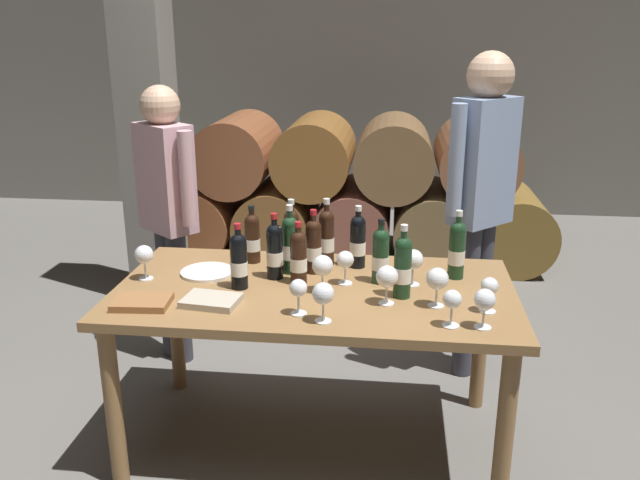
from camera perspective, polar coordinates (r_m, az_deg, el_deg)
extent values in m
plane|color=#66635E|center=(3.17, -0.43, -16.98)|extent=(14.00, 14.00, 0.00)
cube|color=slate|center=(6.80, 4.01, 14.46)|extent=(10.00, 0.24, 2.80)
cylinder|color=brown|center=(5.62, -10.00, 2.08)|extent=(0.60, 0.90, 0.60)
cylinder|color=brown|center=(5.48, -3.66, 1.90)|extent=(0.60, 0.90, 0.60)
cylinder|color=brown|center=(5.41, 2.93, 1.69)|extent=(0.60, 0.90, 0.60)
cylinder|color=brown|center=(5.41, 9.61, 1.45)|extent=(0.60, 0.90, 0.60)
cylinder|color=brown|center=(5.48, 16.20, 1.19)|extent=(0.60, 0.90, 0.60)
cylinder|color=brown|center=(5.42, -7.09, 7.54)|extent=(0.60, 0.90, 0.60)
cylinder|color=brown|center=(5.31, -0.40, 7.46)|extent=(0.60, 0.90, 0.60)
cylinder|color=brown|center=(5.27, 6.47, 7.27)|extent=(0.60, 0.90, 0.60)
cylinder|color=brown|center=(5.31, 13.34, 6.97)|extent=(0.60, 0.90, 0.60)
cube|color=slate|center=(4.51, -14.78, 10.84)|extent=(0.32, 0.32, 2.60)
cube|color=olive|center=(2.81, -0.47, -4.55)|extent=(1.70, 0.90, 0.04)
cylinder|color=olive|center=(2.85, -17.51, -13.75)|extent=(0.07, 0.07, 0.72)
cylinder|color=olive|center=(2.67, 15.76, -15.92)|extent=(0.07, 0.07, 0.72)
cylinder|color=olive|center=(3.48, -12.41, -7.20)|extent=(0.07, 0.07, 0.72)
cylinder|color=olive|center=(3.34, 13.78, -8.47)|extent=(0.07, 0.07, 0.72)
cylinder|color=#19381E|center=(2.70, 7.18, -2.78)|extent=(0.07, 0.07, 0.22)
sphere|color=#19381E|center=(2.66, 7.28, -0.47)|extent=(0.07, 0.07, 0.07)
cylinder|color=#19381E|center=(2.65, 7.30, 0.10)|extent=(0.03, 0.03, 0.07)
cylinder|color=silver|center=(2.64, 7.34, 1.07)|extent=(0.03, 0.03, 0.02)
cylinder|color=silver|center=(2.70, 7.17, -2.99)|extent=(0.07, 0.07, 0.07)
cylinder|color=black|center=(3.04, 0.57, -0.16)|extent=(0.07, 0.07, 0.22)
sphere|color=black|center=(3.01, 0.57, 1.97)|extent=(0.07, 0.07, 0.07)
cylinder|color=black|center=(3.00, 0.57, 2.50)|extent=(0.03, 0.03, 0.07)
cylinder|color=silver|center=(2.99, 0.58, 3.38)|extent=(0.03, 0.03, 0.03)
cylinder|color=silver|center=(3.04, 0.57, -0.35)|extent=(0.07, 0.07, 0.07)
cylinder|color=black|center=(2.79, -7.06, -2.23)|extent=(0.07, 0.07, 0.20)
sphere|color=black|center=(2.76, -7.14, -0.16)|extent=(0.07, 0.07, 0.07)
cylinder|color=black|center=(2.75, -7.16, 0.35)|extent=(0.03, 0.03, 0.06)
cylinder|color=#B21E23|center=(2.74, -7.19, 1.20)|extent=(0.03, 0.03, 0.02)
cylinder|color=silver|center=(2.80, -7.05, -2.42)|extent=(0.07, 0.07, 0.06)
cylinder|color=black|center=(3.08, -2.48, -0.04)|extent=(0.07, 0.07, 0.21)
sphere|color=black|center=(3.04, -2.51, 1.98)|extent=(0.07, 0.07, 0.07)
cylinder|color=black|center=(3.04, -2.52, 2.49)|extent=(0.03, 0.03, 0.07)
cylinder|color=silver|center=(3.02, -2.53, 3.32)|extent=(0.03, 0.03, 0.02)
cylinder|color=silver|center=(3.08, -2.48, -0.23)|extent=(0.07, 0.07, 0.06)
cylinder|color=#19381E|center=(2.84, 5.27, -1.78)|extent=(0.07, 0.07, 0.20)
sphere|color=#19381E|center=(2.81, 5.33, 0.27)|extent=(0.07, 0.07, 0.07)
cylinder|color=#19381E|center=(2.80, 5.35, 0.77)|extent=(0.03, 0.03, 0.06)
cylinder|color=black|center=(2.79, 5.37, 1.62)|extent=(0.03, 0.03, 0.02)
cylinder|color=silver|center=(2.85, 5.26, -1.97)|extent=(0.07, 0.07, 0.06)
cylinder|color=black|center=(2.89, -3.95, -1.37)|extent=(0.07, 0.07, 0.21)
sphere|color=black|center=(2.85, -4.00, 0.71)|extent=(0.07, 0.07, 0.07)
cylinder|color=black|center=(2.84, -4.01, 1.22)|extent=(0.03, 0.03, 0.07)
cylinder|color=#B21E23|center=(2.83, -4.03, 2.09)|extent=(0.03, 0.03, 0.02)
cylinder|color=silver|center=(2.89, -3.95, -1.56)|extent=(0.07, 0.07, 0.06)
cylinder|color=#19381E|center=(2.94, 11.79, -1.24)|extent=(0.07, 0.07, 0.22)
sphere|color=#19381E|center=(2.91, 11.93, 0.88)|extent=(0.07, 0.07, 0.07)
cylinder|color=#19381E|center=(2.90, 11.97, 1.41)|extent=(0.03, 0.03, 0.07)
cylinder|color=silver|center=(2.89, 12.03, 2.29)|extent=(0.03, 0.03, 0.02)
cylinder|color=silver|center=(2.95, 11.78, -1.44)|extent=(0.07, 0.07, 0.06)
cylinder|color=black|center=(3.10, -5.90, -0.20)|extent=(0.07, 0.07, 0.19)
sphere|color=black|center=(3.07, -5.96, 1.62)|extent=(0.07, 0.07, 0.07)
cylinder|color=black|center=(3.06, -5.97, 2.05)|extent=(0.03, 0.03, 0.06)
cylinder|color=black|center=(3.05, -6.00, 2.80)|extent=(0.03, 0.03, 0.02)
cylinder|color=silver|center=(3.10, -5.89, -0.37)|extent=(0.07, 0.07, 0.06)
cylinder|color=black|center=(2.82, -1.87, -1.92)|extent=(0.07, 0.07, 0.19)
sphere|color=black|center=(2.79, -1.90, 0.07)|extent=(0.07, 0.07, 0.07)
cylinder|color=black|center=(2.78, -1.90, 0.55)|extent=(0.03, 0.03, 0.06)
cylinder|color=#B21E23|center=(2.77, -1.91, 1.38)|extent=(0.03, 0.03, 0.02)
cylinder|color=silver|center=(2.83, -1.87, -2.11)|extent=(0.07, 0.07, 0.06)
cylinder|color=black|center=(2.95, -0.57, -0.93)|extent=(0.07, 0.07, 0.21)
sphere|color=black|center=(2.91, -0.58, 1.09)|extent=(0.07, 0.07, 0.07)
cylinder|color=black|center=(2.91, -0.58, 1.59)|extent=(0.03, 0.03, 0.06)
cylinder|color=#B21E23|center=(2.89, -0.58, 2.42)|extent=(0.03, 0.03, 0.02)
cylinder|color=silver|center=(2.95, -0.57, -1.12)|extent=(0.07, 0.07, 0.06)
cylinder|color=#19381E|center=(2.94, -2.62, -0.80)|extent=(0.07, 0.07, 0.22)
sphere|color=#19381E|center=(2.91, -2.65, 1.37)|extent=(0.07, 0.07, 0.07)
cylinder|color=#19381E|center=(2.90, -2.66, 1.92)|extent=(0.03, 0.03, 0.07)
cylinder|color=silver|center=(2.89, -2.67, 2.82)|extent=(0.03, 0.03, 0.03)
cylinder|color=silver|center=(2.95, -2.62, -1.01)|extent=(0.07, 0.07, 0.07)
cylinder|color=black|center=(3.02, 3.30, -0.50)|extent=(0.07, 0.07, 0.20)
sphere|color=black|center=(2.99, 3.34, 1.47)|extent=(0.07, 0.07, 0.07)
cylinder|color=black|center=(2.98, 3.35, 1.95)|extent=(0.03, 0.03, 0.06)
cylinder|color=silver|center=(2.97, 3.36, 2.77)|extent=(0.03, 0.03, 0.02)
cylinder|color=silver|center=(3.02, 3.30, -0.68)|extent=(0.07, 0.07, 0.06)
cylinder|color=white|center=(2.49, 0.27, -7.07)|extent=(0.06, 0.06, 0.00)
cylinder|color=white|center=(2.48, 0.27, -6.23)|extent=(0.01, 0.01, 0.07)
sphere|color=white|center=(2.45, 0.27, -4.67)|extent=(0.08, 0.08, 0.08)
cylinder|color=white|center=(3.00, -14.89, -3.25)|extent=(0.06, 0.06, 0.00)
cylinder|color=white|center=(2.99, -14.95, -2.54)|extent=(0.01, 0.01, 0.07)
sphere|color=white|center=(2.96, -15.06, -1.22)|extent=(0.08, 0.08, 0.08)
cylinder|color=white|center=(2.56, -1.87, -6.40)|extent=(0.06, 0.06, 0.00)
cylinder|color=white|center=(2.54, -1.88, -5.58)|extent=(0.01, 0.01, 0.07)
sphere|color=white|center=(2.52, -1.90, -4.19)|extent=(0.07, 0.07, 0.07)
cylinder|color=white|center=(2.86, 8.00, -3.85)|extent=(0.06, 0.06, 0.00)
cylinder|color=white|center=(2.85, 8.03, -3.10)|extent=(0.01, 0.01, 0.07)
sphere|color=white|center=(2.82, 8.10, -1.68)|extent=(0.09, 0.09, 0.09)
cylinder|color=white|center=(2.85, 2.18, -3.77)|extent=(0.06, 0.06, 0.00)
cylinder|color=white|center=(2.84, 2.19, -3.02)|extent=(0.01, 0.01, 0.07)
sphere|color=white|center=(2.81, 2.21, -1.70)|extent=(0.08, 0.08, 0.08)
cylinder|color=white|center=(2.77, 0.22, -4.47)|extent=(0.06, 0.06, 0.00)
cylinder|color=white|center=(2.75, 0.22, -3.70)|extent=(0.01, 0.01, 0.07)
sphere|color=white|center=(2.72, 0.22, -2.23)|extent=(0.09, 0.09, 0.09)
cylinder|color=white|center=(2.66, 5.77, -5.49)|extent=(0.06, 0.06, 0.00)
cylinder|color=white|center=(2.65, 5.80, -4.69)|extent=(0.01, 0.01, 0.07)
sphere|color=white|center=(2.62, 5.85, -3.17)|extent=(0.09, 0.09, 0.09)
cylinder|color=white|center=(2.66, 14.35, -6.02)|extent=(0.06, 0.06, 0.00)
cylinder|color=white|center=(2.64, 14.42, -5.23)|extent=(0.01, 0.01, 0.07)
sphere|color=white|center=(2.62, 14.53, -3.89)|extent=(0.07, 0.07, 0.07)
cylinder|color=white|center=(2.67, 10.03, -5.65)|extent=(0.06, 0.06, 0.00)
cylinder|color=white|center=(2.65, 10.08, -4.86)|extent=(0.01, 0.01, 0.07)
sphere|color=white|center=(2.62, 10.17, -3.34)|extent=(0.09, 0.09, 0.09)
cylinder|color=white|center=(2.52, 13.95, -7.37)|extent=(0.06, 0.06, 0.00)
cylinder|color=white|center=(2.50, 14.01, -6.55)|extent=(0.01, 0.01, 0.07)
sphere|color=white|center=(2.48, 14.14, -5.04)|extent=(0.08, 0.08, 0.08)
cylinder|color=white|center=(2.51, 11.28, -7.31)|extent=(0.06, 0.06, 0.00)
cylinder|color=white|center=(2.49, 11.33, -6.48)|extent=(0.01, 0.01, 0.07)
sphere|color=white|center=(2.46, 11.43, -5.05)|extent=(0.07, 0.07, 0.07)
cube|color=#B2A893|center=(2.68, -9.43, -5.23)|extent=(0.24, 0.19, 0.03)
cube|color=#936038|center=(2.72, -15.21, -5.25)|extent=(0.23, 0.18, 0.03)
cylinder|color=white|center=(3.00, -9.77, -2.77)|extent=(0.24, 0.24, 0.01)
cylinder|color=#383842|center=(3.68, 13.71, -4.78)|extent=(0.11, 0.11, 0.85)
cylinder|color=#383842|center=(3.60, 12.60, -5.22)|extent=(0.11, 0.11, 0.85)
cube|color=#8499BC|center=(3.42, 14.05, 6.61)|extent=(0.35, 0.35, 0.64)
cylinder|color=#8499BC|center=(3.58, 16.21, 7.45)|extent=(0.08, 0.08, 0.54)
cylinder|color=#8499BC|center=(3.25, 11.77, 6.79)|extent=(0.08, 0.08, 0.54)
sphere|color=tan|center=(3.37, 14.61, 13.71)|extent=(0.23, 0.23, 0.23)
cylinder|color=#383842|center=(3.84, -13.02, -4.42)|extent=(0.11, 0.11, 0.77)
cylinder|color=#383842|center=(3.75, -12.12, -4.90)|extent=(0.11, 0.11, 0.77)
cube|color=#CC9EA8|center=(3.60, -13.30, 5.28)|extent=(0.36, 0.34, 0.58)
cylinder|color=#CC9EA8|center=(3.77, -15.02, 6.16)|extent=(0.08, 0.08, 0.49)
cylinder|color=#CC9EA8|center=(3.42, -11.48, 5.23)|extent=(0.08, 0.08, 0.49)
sphere|color=tan|center=(3.53, -13.75, 11.32)|extent=(0.21, 0.21, 0.21)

